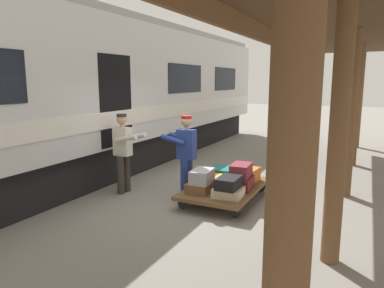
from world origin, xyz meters
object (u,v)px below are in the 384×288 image
at_px(suitcase_orange_carryall, 248,174).
at_px(suitcase_black_hardshell, 229,183).
at_px(suitcase_burgundy_valise, 241,170).
at_px(porter_by_door, 124,151).
at_px(porter_in_overalls, 186,154).
at_px(luggage_cart, 225,188).
at_px(train_car, 65,95).
at_px(suitcase_teal_softside, 222,173).
at_px(suitcase_maroon_trunk, 239,183).
at_px(suitcase_gray_aluminum, 202,176).
at_px(suitcase_brown_leather, 200,188).
at_px(suitcase_cream_canvas, 228,192).
at_px(suitcase_yellow_case, 212,180).

relative_size(suitcase_orange_carryall, suitcase_black_hardshell, 0.83).
relative_size(suitcase_burgundy_valise, porter_by_door, 0.32).
relative_size(porter_in_overalls, porter_by_door, 1.00).
bearing_deg(luggage_cart, porter_by_door, 13.78).
bearing_deg(porter_by_door, train_car, -9.83).
height_order(suitcase_teal_softside, suitcase_orange_carryall, suitcase_orange_carryall).
bearing_deg(suitcase_maroon_trunk, porter_in_overalls, 11.97).
bearing_deg(suitcase_gray_aluminum, suitcase_orange_carryall, -115.94).
distance_m(suitcase_orange_carryall, suitcase_black_hardshell, 1.19).
relative_size(luggage_cart, porter_in_overalls, 1.26).
distance_m(suitcase_maroon_trunk, suitcase_burgundy_valise, 0.25).
bearing_deg(suitcase_gray_aluminum, suitcase_brown_leather, 52.88).
bearing_deg(suitcase_burgundy_valise, porter_by_door, 12.63).
height_order(suitcase_gray_aluminum, porter_by_door, porter_by_door).
relative_size(suitcase_gray_aluminum, suitcase_black_hardshell, 0.97).
xyz_separation_m(suitcase_orange_carryall, porter_in_overalls, (1.07, 0.82, 0.51)).
height_order(suitcase_cream_canvas, suitcase_maroon_trunk, suitcase_maroon_trunk).
bearing_deg(suitcase_black_hardshell, suitcase_cream_canvas, -52.06).
bearing_deg(suitcase_teal_softside, suitcase_gray_aluminum, 91.35).
bearing_deg(suitcase_yellow_case, suitcase_teal_softside, -90.00).
relative_size(suitcase_orange_carryall, suitcase_cream_canvas, 0.89).
xyz_separation_m(suitcase_yellow_case, suitcase_black_hardshell, (-0.59, 0.60, 0.18)).
height_order(suitcase_maroon_trunk, suitcase_gray_aluminum, suitcase_gray_aluminum).
distance_m(suitcase_teal_softside, suitcase_gray_aluminum, 1.16).
height_order(luggage_cart, porter_in_overalls, porter_in_overalls).
xyz_separation_m(luggage_cart, suitcase_black_hardshell, (-0.30, 0.60, 0.31)).
xyz_separation_m(suitcase_brown_leather, suitcase_cream_canvas, (-0.58, 0.00, -0.01)).
bearing_deg(luggage_cart, suitcase_yellow_case, -0.00).
relative_size(suitcase_maroon_trunk, porter_by_door, 0.35).
bearing_deg(porter_by_door, suitcase_gray_aluminum, 178.95).
height_order(suitcase_orange_carryall, suitcase_cream_canvas, suitcase_orange_carryall).
distance_m(porter_in_overalls, porter_by_door, 1.37).
bearing_deg(suitcase_maroon_trunk, suitcase_cream_canvas, 90.00).
height_order(suitcase_yellow_case, suitcase_black_hardshell, suitcase_black_hardshell).
height_order(suitcase_gray_aluminum, suitcase_black_hardshell, suitcase_gray_aluminum).
distance_m(train_car, porter_in_overalls, 3.43).
height_order(suitcase_burgundy_valise, porter_by_door, porter_by_door).
bearing_deg(suitcase_yellow_case, suitcase_brown_leather, 90.00).
distance_m(suitcase_cream_canvas, suitcase_maroon_trunk, 0.59).
distance_m(suitcase_orange_carryall, suitcase_cream_canvas, 1.18).
height_order(suitcase_brown_leather, suitcase_maroon_trunk, suitcase_maroon_trunk).
relative_size(train_car, suitcase_maroon_trunk, 31.98).
height_order(luggage_cart, suitcase_cream_canvas, suitcase_cream_canvas).
xyz_separation_m(train_car, suitcase_cream_canvas, (-4.31, 0.40, -1.70)).
bearing_deg(suitcase_gray_aluminum, porter_by_door, -1.05).
height_order(suitcase_burgundy_valise, porter_in_overalls, porter_in_overalls).
distance_m(suitcase_yellow_case, suitcase_black_hardshell, 0.86).
distance_m(suitcase_orange_carryall, porter_by_door, 2.70).
bearing_deg(suitcase_maroon_trunk, suitcase_yellow_case, -0.00).
relative_size(suitcase_teal_softside, suitcase_burgundy_valise, 1.02).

